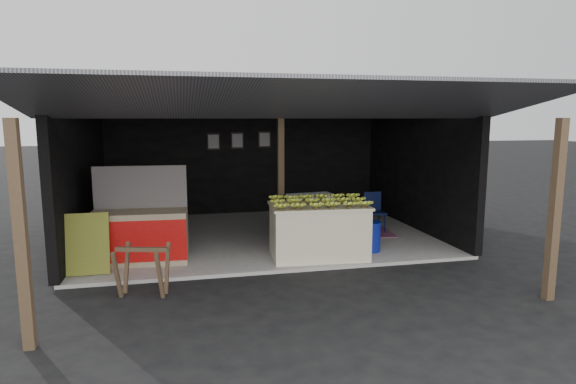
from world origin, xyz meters
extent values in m
plane|color=black|center=(0.00, 0.00, 0.00)|extent=(80.00, 80.00, 0.00)
cube|color=gray|center=(0.00, 2.50, 0.03)|extent=(7.00, 5.00, 0.06)
cube|color=black|center=(0.00, 5.00, 1.51)|extent=(7.00, 0.15, 2.90)
cube|color=black|center=(-3.50, 2.50, 1.51)|extent=(0.15, 5.00, 2.90)
cube|color=black|center=(3.50, 2.50, 1.51)|extent=(0.15, 5.00, 2.90)
cube|color=#232326|center=(0.00, 2.50, 2.96)|extent=(7.20, 5.20, 0.12)
cube|color=#232326|center=(0.00, -0.95, 2.73)|extent=(7.40, 2.47, 0.48)
cube|color=brown|center=(0.30, 1.90, 1.49)|extent=(0.12, 0.12, 2.85)
cube|color=brown|center=(-3.30, -1.90, 1.25)|extent=(0.12, 0.12, 2.50)
cube|color=brown|center=(3.30, -1.90, 1.25)|extent=(0.12, 0.12, 2.50)
cube|color=white|center=(0.71, 0.61, 0.51)|extent=(1.70, 1.10, 0.90)
cube|color=white|center=(0.71, 0.61, 0.98)|extent=(1.77, 1.16, 0.04)
cube|color=white|center=(0.84, 1.50, 0.54)|extent=(0.93, 0.67, 0.97)
cube|color=navy|center=(0.84, 1.20, 0.59)|extent=(0.68, 0.09, 0.29)
cube|color=#B21414|center=(0.84, 1.20, 0.25)|extent=(0.43, 0.06, 0.10)
cube|color=#998466|center=(-2.34, 0.97, 0.50)|extent=(1.61, 0.77, 0.88)
cube|color=#B40D0C|center=(-2.34, 0.62, 0.50)|extent=(1.57, 0.10, 0.69)
cube|color=white|center=(-2.34, 0.61, 0.50)|extent=(0.53, 0.04, 0.18)
cube|color=#19274B|center=(-2.34, 1.27, 1.31)|extent=(1.57, 0.13, 0.74)
cube|color=black|center=(-3.09, 0.48, 0.55)|extent=(0.65, 0.22, 0.96)
cube|color=brown|center=(-2.53, -0.66, 0.37)|extent=(0.12, 0.28, 0.72)
cube|color=brown|center=(-1.96, -0.81, 0.37)|extent=(0.12, 0.28, 0.72)
cube|color=brown|center=(-2.43, -0.32, 0.37)|extent=(0.12, 0.28, 0.72)
cube|color=brown|center=(-1.86, -0.47, 0.37)|extent=(0.12, 0.28, 0.72)
cube|color=brown|center=(-2.19, -0.57, 0.69)|extent=(0.73, 0.25, 0.06)
cylinder|color=navy|center=(1.75, 0.74, 0.32)|extent=(0.35, 0.35, 0.52)
cylinder|color=black|center=(2.27, 2.01, 0.27)|extent=(0.03, 0.03, 0.42)
cylinder|color=black|center=(2.59, 2.01, 0.27)|extent=(0.03, 0.03, 0.42)
cylinder|color=black|center=(2.27, 2.33, 0.27)|extent=(0.03, 0.03, 0.42)
cylinder|color=black|center=(2.59, 2.33, 0.27)|extent=(0.03, 0.03, 0.42)
cube|color=black|center=(2.43, 2.17, 0.48)|extent=(0.40, 0.40, 0.04)
cube|color=black|center=(2.43, 2.35, 0.69)|extent=(0.40, 0.04, 0.43)
cube|color=maroon|center=(2.01, 2.14, 0.07)|extent=(1.59, 1.14, 0.01)
cube|color=black|center=(-0.80, 4.90, 1.91)|extent=(0.32, 0.03, 0.42)
cube|color=#4C4C59|center=(-0.80, 4.88, 1.91)|extent=(0.26, 0.02, 0.34)
cube|color=black|center=(-0.20, 4.90, 1.93)|extent=(0.32, 0.03, 0.42)
cube|color=#4C4C59|center=(-0.20, 4.88, 1.93)|extent=(0.26, 0.02, 0.34)
cube|color=black|center=(0.50, 4.90, 1.95)|extent=(0.32, 0.03, 0.42)
cube|color=#4C4C59|center=(0.50, 4.88, 1.95)|extent=(0.26, 0.02, 0.34)
camera|label=1|loc=(-1.63, -7.34, 2.50)|focal=30.00mm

